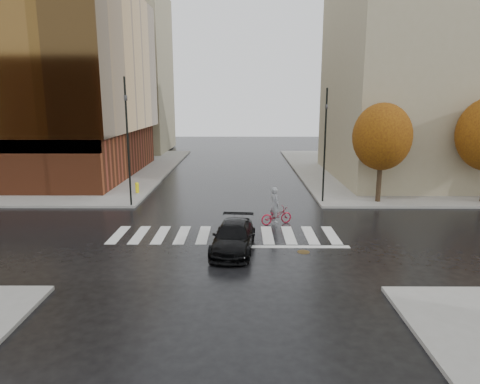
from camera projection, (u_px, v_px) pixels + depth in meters
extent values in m
plane|color=black|center=(224.00, 238.00, 21.54)|extent=(120.00, 120.00, 0.00)
cube|color=gray|center=(21.00, 169.00, 42.15)|extent=(30.00, 30.00, 0.15)
cube|color=gray|center=(447.00, 170.00, 41.93)|extent=(30.00, 30.00, 0.15)
cube|color=silver|center=(225.00, 235.00, 22.02)|extent=(12.00, 3.00, 0.01)
cube|color=gray|center=(433.00, 71.00, 36.12)|extent=(16.00, 16.00, 18.00)
cube|color=gray|center=(113.00, 73.00, 55.62)|extent=(14.00, 12.00, 20.00)
cylinder|color=black|center=(379.00, 181.00, 28.39)|extent=(0.32, 0.32, 2.80)
ellipsoid|color=#8E530D|center=(382.00, 137.00, 27.77)|extent=(3.80, 3.80, 4.37)
imported|color=black|center=(234.00, 237.00, 19.64)|extent=(2.25, 4.63, 1.30)
imported|color=maroon|center=(276.00, 216.00, 23.86)|extent=(1.96, 1.32, 0.97)
imported|color=gray|center=(275.00, 205.00, 23.73)|extent=(0.72, 0.85, 1.98)
cylinder|color=black|center=(128.00, 143.00, 26.84)|extent=(0.12, 0.12, 8.06)
imported|color=black|center=(125.00, 95.00, 26.22)|extent=(0.24, 0.21, 1.01)
cylinder|color=black|center=(325.00, 146.00, 27.92)|extent=(0.12, 0.12, 7.42)
imported|color=black|center=(327.00, 104.00, 27.35)|extent=(0.16, 0.19, 0.93)
cylinder|color=yellow|center=(137.00, 188.00, 31.24)|extent=(0.26, 0.26, 0.65)
sphere|color=yellow|center=(137.00, 184.00, 31.18)|extent=(0.28, 0.28, 0.28)
cylinder|color=#503C1C|center=(304.00, 252.00, 19.56)|extent=(0.72, 0.72, 0.01)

